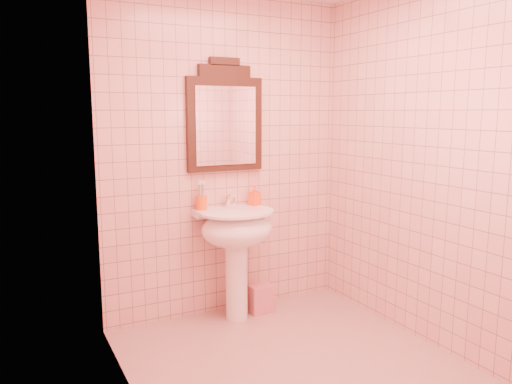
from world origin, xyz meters
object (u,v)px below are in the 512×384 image
toothbrush_cup (201,203)px  towel (261,299)px  pedestal_sink (237,237)px  soap_dispenser (254,195)px  mirror (225,119)px

toothbrush_cup → towel: toothbrush_cup is taller
pedestal_sink → towel: bearing=6.5°
soap_dispenser → towel: (-0.00, -0.11, -0.83)m
pedestal_sink → towel: size_ratio=3.79×
mirror → towel: 1.46m
soap_dispenser → towel: soap_dispenser is taller
towel → pedestal_sink: bearing=-173.5°
pedestal_sink → toothbrush_cup: toothbrush_cup is taller
soap_dispenser → pedestal_sink: bearing=-169.2°
toothbrush_cup → soap_dispenser: size_ratio=1.21×
pedestal_sink → mirror: size_ratio=1.00×
mirror → soap_dispenser: 0.65m
pedestal_sink → mirror: mirror is taller
soap_dispenser → mirror: bearing=143.1°
pedestal_sink → soap_dispenser: soap_dispenser is taller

